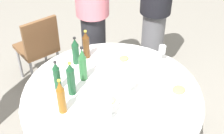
% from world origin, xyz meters
% --- Properties ---
extents(dining_table, '(1.46, 1.46, 0.74)m').
position_xyz_m(dining_table, '(0.00, 0.00, 0.59)').
color(dining_table, white).
rests_on(dining_table, ground_plane).
extents(bottle_amber_right, '(0.06, 0.06, 0.30)m').
position_xyz_m(bottle_amber_right, '(0.40, -0.13, 0.88)').
color(bottle_amber_right, '#8C5619').
rests_on(bottle_amber_right, dining_table).
extents(bottle_dark_green_south, '(0.06, 0.06, 0.27)m').
position_xyz_m(bottle_dark_green_south, '(0.26, -0.34, 0.87)').
color(bottle_dark_green_south, '#194728').
rests_on(bottle_dark_green_south, dining_table).
extents(bottle_dark_green_north, '(0.06, 0.06, 0.30)m').
position_xyz_m(bottle_dark_green_north, '(0.22, -0.22, 0.88)').
color(bottle_dark_green_north, '#194728').
rests_on(bottle_dark_green_north, dining_table).
extents(bottle_clear_far, '(0.06, 0.06, 0.31)m').
position_xyz_m(bottle_clear_far, '(0.27, 0.19, 0.89)').
color(bottle_clear_far, silver).
rests_on(bottle_clear_far, dining_table).
extents(bottle_dark_green_east, '(0.06, 0.06, 0.26)m').
position_xyz_m(bottle_dark_green_east, '(-0.08, -0.49, 0.86)').
color(bottle_dark_green_east, '#194728').
rests_on(bottle_dark_green_east, dining_table).
extents(bottle_green_inner, '(0.07, 0.07, 0.31)m').
position_xyz_m(bottle_green_inner, '(0.04, -0.28, 0.89)').
color(bottle_green_inner, '#2D6B38').
rests_on(bottle_green_inner, dining_table).
extents(bottle_brown_front, '(0.06, 0.06, 0.28)m').
position_xyz_m(bottle_brown_front, '(-0.21, -0.49, 0.87)').
color(bottle_brown_front, '#593314').
rests_on(bottle_brown_front, dining_table).
extents(wine_glass_far, '(0.06, 0.06, 0.16)m').
position_xyz_m(wine_glass_far, '(-0.08, 0.12, 0.86)').
color(wine_glass_far, white).
rests_on(wine_glass_far, dining_table).
extents(wine_glass_east, '(0.06, 0.06, 0.15)m').
position_xyz_m(wine_glass_east, '(-0.61, 0.06, 0.85)').
color(wine_glass_east, white).
rests_on(wine_glass_east, dining_table).
extents(plate_outer, '(0.25, 0.25, 0.04)m').
position_xyz_m(plate_outer, '(0.11, 0.07, 0.75)').
color(plate_outer, white).
rests_on(plate_outer, dining_table).
extents(plate_rear, '(0.25, 0.25, 0.04)m').
position_xyz_m(plate_rear, '(-0.33, 0.41, 0.75)').
color(plate_rear, white).
rests_on(plate_rear, dining_table).
extents(plate_mid, '(0.21, 0.21, 0.04)m').
position_xyz_m(plate_mid, '(-0.38, -0.19, 0.75)').
color(plate_mid, white).
rests_on(plate_mid, dining_table).
extents(plate_near, '(0.26, 0.26, 0.02)m').
position_xyz_m(plate_near, '(0.18, 0.46, 0.75)').
color(plate_near, white).
rests_on(plate_near, dining_table).
extents(fork_south, '(0.11, 0.16, 0.00)m').
position_xyz_m(fork_south, '(-0.06, 0.42, 0.74)').
color(fork_south, silver).
rests_on(fork_south, dining_table).
extents(fork_north, '(0.18, 0.05, 0.00)m').
position_xyz_m(fork_north, '(0.54, -0.01, 0.74)').
color(fork_north, silver).
rests_on(fork_north, dining_table).
extents(fork_far, '(0.18, 0.04, 0.00)m').
position_xyz_m(fork_far, '(-0.43, 0.13, 0.74)').
color(fork_far, silver).
rests_on(fork_far, dining_table).
extents(person_north, '(0.34, 0.34, 1.60)m').
position_xyz_m(person_north, '(-1.21, -0.42, 0.84)').
color(person_north, slate).
rests_on(person_north, ground_plane).
extents(person_far, '(0.34, 0.34, 1.67)m').
position_xyz_m(person_far, '(-0.62, -0.79, 0.88)').
color(person_far, '#26262B').
rests_on(person_far, ground_plane).
extents(chair_inner, '(0.46, 0.46, 0.87)m').
position_xyz_m(chair_inner, '(-0.23, -1.28, 0.52)').
color(chair_inner, brown).
rests_on(chair_inner, ground_plane).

